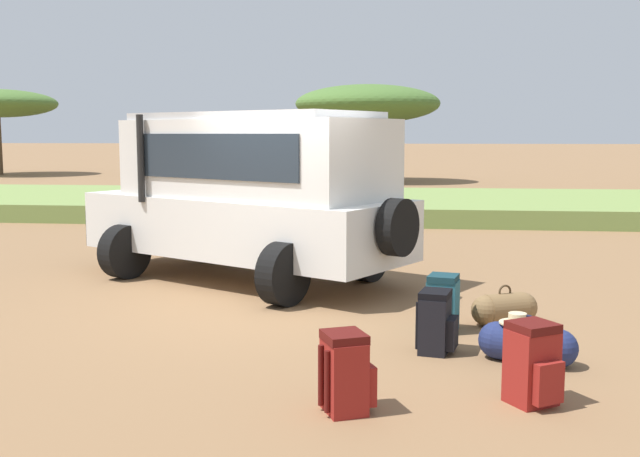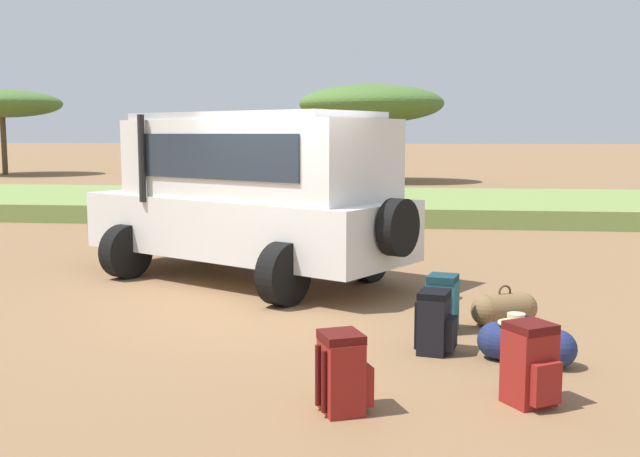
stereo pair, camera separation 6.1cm
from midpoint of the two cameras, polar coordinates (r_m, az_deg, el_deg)
name	(u,v)px [view 2 (the right image)]	position (r m, az deg, el deg)	size (l,w,h in m)	color
ground_plane	(275,303)	(9.59, -3.28, -5.68)	(320.00, 320.00, 0.00)	olive
grass_bank	(349,204)	(20.65, 2.27, 1.88)	(120.00, 7.00, 0.44)	olive
safari_vehicle	(250,193)	(10.90, -5.16, 2.74)	(5.30, 4.07, 2.44)	silver
backpack_beside_front_wheel	(343,373)	(5.87, 2.04, -10.96)	(0.46, 0.44, 0.63)	maroon
backpack_cluster_center	(442,304)	(8.29, 9.52, -5.67)	(0.38, 0.47, 0.62)	#235B6B
backpack_near_rear_wheel	(435,323)	(7.48, 8.99, -7.11)	(0.43, 0.43, 0.62)	black
backpack_outermost	(530,365)	(6.25, 16.01, -9.96)	(0.46, 0.49, 0.66)	maroon
duffel_bag_low_black_case	(526,344)	(7.35, 15.64, -8.45)	(0.89, 0.57, 0.47)	navy
duffel_bag_soft_canvas	(504,309)	(8.75, 14.06, -5.97)	(0.77, 0.55, 0.45)	brown
acacia_tree_far_left	(2,104)	(42.94, -23.05, 8.75)	(6.11, 6.08, 4.45)	brown
acacia_tree_left_mid	(371,104)	(33.81, 3.98, 9.44)	(6.44, 5.79, 4.32)	brown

